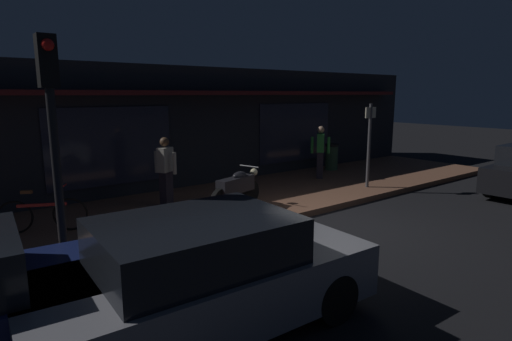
{
  "coord_description": "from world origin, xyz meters",
  "views": [
    {
      "loc": [
        -6.62,
        -5.54,
        2.82
      ],
      "look_at": [
        -0.52,
        2.4,
        0.95
      ],
      "focal_mm": 28.84,
      "sensor_mm": 36.0,
      "label": 1
    }
  ],
  "objects_px": {
    "person_bystander": "(320,151)",
    "parked_car_far": "(204,275)",
    "person_photographer": "(166,170)",
    "sign_post": "(369,140)",
    "motorcycle": "(237,188)",
    "trash_bin": "(332,157)",
    "bicycle_parked": "(43,214)",
    "traffic_light_pole": "(52,119)"
  },
  "relations": [
    {
      "from": "traffic_light_pole",
      "to": "trash_bin",
      "type": "bearing_deg",
      "value": 20.54
    },
    {
      "from": "traffic_light_pole",
      "to": "bicycle_parked",
      "type": "bearing_deg",
      "value": 86.14
    },
    {
      "from": "bicycle_parked",
      "to": "trash_bin",
      "type": "relative_size",
      "value": 1.63
    },
    {
      "from": "motorcycle",
      "to": "trash_bin",
      "type": "height_order",
      "value": "motorcycle"
    },
    {
      "from": "motorcycle",
      "to": "bicycle_parked",
      "type": "distance_m",
      "value": 4.06
    },
    {
      "from": "parked_car_far",
      "to": "sign_post",
      "type": "bearing_deg",
      "value": 24.1
    },
    {
      "from": "person_bystander",
      "to": "traffic_light_pole",
      "type": "xyz_separation_m",
      "value": [
        -8.3,
        -2.86,
        1.45
      ]
    },
    {
      "from": "sign_post",
      "to": "person_bystander",
      "type": "bearing_deg",
      "value": 95.23
    },
    {
      "from": "motorcycle",
      "to": "traffic_light_pole",
      "type": "xyz_separation_m",
      "value": [
        -4.12,
        -1.51,
        1.83
      ]
    },
    {
      "from": "person_bystander",
      "to": "traffic_light_pole",
      "type": "bearing_deg",
      "value": -161.01
    },
    {
      "from": "traffic_light_pole",
      "to": "parked_car_far",
      "type": "distance_m",
      "value": 3.02
    },
    {
      "from": "sign_post",
      "to": "bicycle_parked",
      "type": "bearing_deg",
      "value": 170.71
    },
    {
      "from": "motorcycle",
      "to": "parked_car_far",
      "type": "xyz_separation_m",
      "value": [
        -3.05,
        -3.71,
        0.06
      ]
    },
    {
      "from": "motorcycle",
      "to": "trash_bin",
      "type": "xyz_separation_m",
      "value": [
        5.6,
        2.12,
        -0.03
      ]
    },
    {
      "from": "motorcycle",
      "to": "bicycle_parked",
      "type": "bearing_deg",
      "value": 166.46
    },
    {
      "from": "motorcycle",
      "to": "person_bystander",
      "type": "relative_size",
      "value": 1.0
    },
    {
      "from": "bicycle_parked",
      "to": "person_photographer",
      "type": "bearing_deg",
      "value": 5.58
    },
    {
      "from": "motorcycle",
      "to": "traffic_light_pole",
      "type": "height_order",
      "value": "traffic_light_pole"
    },
    {
      "from": "person_photographer",
      "to": "parked_car_far",
      "type": "relative_size",
      "value": 0.4
    },
    {
      "from": "sign_post",
      "to": "parked_car_far",
      "type": "height_order",
      "value": "sign_post"
    },
    {
      "from": "sign_post",
      "to": "traffic_light_pole",
      "type": "bearing_deg",
      "value": -172.53
    },
    {
      "from": "parked_car_far",
      "to": "person_photographer",
      "type": "bearing_deg",
      "value": 69.46
    },
    {
      "from": "person_photographer",
      "to": "trash_bin",
      "type": "bearing_deg",
      "value": 7.57
    },
    {
      "from": "person_photographer",
      "to": "traffic_light_pole",
      "type": "relative_size",
      "value": 0.46
    },
    {
      "from": "person_photographer",
      "to": "sign_post",
      "type": "bearing_deg",
      "value": -16.32
    },
    {
      "from": "bicycle_parked",
      "to": "sign_post",
      "type": "bearing_deg",
      "value": -9.29
    },
    {
      "from": "person_photographer",
      "to": "parked_car_far",
      "type": "height_order",
      "value": "person_photographer"
    },
    {
      "from": "traffic_light_pole",
      "to": "sign_post",
      "type": "bearing_deg",
      "value": 7.47
    },
    {
      "from": "parked_car_far",
      "to": "motorcycle",
      "type": "bearing_deg",
      "value": 50.57
    },
    {
      "from": "bicycle_parked",
      "to": "sign_post",
      "type": "relative_size",
      "value": 0.63
    },
    {
      "from": "person_photographer",
      "to": "trash_bin",
      "type": "distance_m",
      "value": 6.87
    },
    {
      "from": "person_bystander",
      "to": "trash_bin",
      "type": "bearing_deg",
      "value": 28.98
    },
    {
      "from": "bicycle_parked",
      "to": "traffic_light_pole",
      "type": "distance_m",
      "value": 3.16
    },
    {
      "from": "sign_post",
      "to": "trash_bin",
      "type": "distance_m",
      "value": 2.96
    },
    {
      "from": "trash_bin",
      "to": "traffic_light_pole",
      "type": "bearing_deg",
      "value": -159.46
    },
    {
      "from": "motorcycle",
      "to": "trash_bin",
      "type": "distance_m",
      "value": 5.99
    },
    {
      "from": "person_bystander",
      "to": "parked_car_far",
      "type": "height_order",
      "value": "person_bystander"
    },
    {
      "from": "person_photographer",
      "to": "sign_post",
      "type": "distance_m",
      "value": 5.8
    },
    {
      "from": "person_photographer",
      "to": "motorcycle",
      "type": "bearing_deg",
      "value": -45.32
    },
    {
      "from": "bicycle_parked",
      "to": "trash_bin",
      "type": "distance_m",
      "value": 9.62
    },
    {
      "from": "bicycle_parked",
      "to": "person_photographer",
      "type": "distance_m",
      "value": 2.81
    },
    {
      "from": "bicycle_parked",
      "to": "parked_car_far",
      "type": "height_order",
      "value": "parked_car_far"
    }
  ]
}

